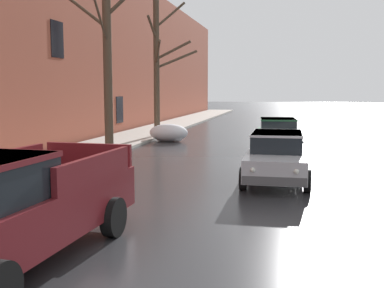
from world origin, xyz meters
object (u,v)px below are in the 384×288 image
Objects in this scene: bare_tree_mid_block at (107,63)px; sedan_green_parked_kerbside_mid at (278,134)px; bare_tree_far_down_block at (159,64)px; pickup_truck_maroon_approaching_near_lane at (3,209)px; sedan_silver_parked_kerbside_close at (277,156)px.

sedan_green_parked_kerbside_mid is at bearing 19.45° from bare_tree_mid_block.
bare_tree_far_down_block reaches higher than sedan_green_parked_kerbside_mid.
pickup_truck_maroon_approaching_near_lane is 1.35× the size of sedan_green_parked_kerbside_mid.
bare_tree_far_down_block is 1.75× the size of sedan_silver_parked_kerbside_close.
pickup_truck_maroon_approaching_near_lane reaches higher than sedan_green_parked_kerbside_mid.
sedan_green_parked_kerbside_mid is (-0.14, 6.46, -0.00)m from sedan_silver_parked_kerbside_close.
bare_tree_mid_block is at bearing 149.06° from sedan_silver_parked_kerbside_close.
bare_tree_mid_block reaches higher than pickup_truck_maroon_approaching_near_lane.
bare_tree_far_down_block is (0.14, 6.92, 0.31)m from bare_tree_mid_block.
bare_tree_far_down_block is at bearing 121.31° from sedan_silver_parked_kerbside_close.
bare_tree_mid_block is at bearing 104.75° from pickup_truck_maroon_approaching_near_lane.
bare_tree_mid_block reaches higher than sedan_silver_parked_kerbside_close.
sedan_silver_parked_kerbside_close is (6.84, -4.10, -2.94)m from bare_tree_mid_block.
pickup_truck_maroon_approaching_near_lane is 1.28× the size of sedan_silver_parked_kerbside_close.
bare_tree_mid_block is 6.93m from bare_tree_far_down_block.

